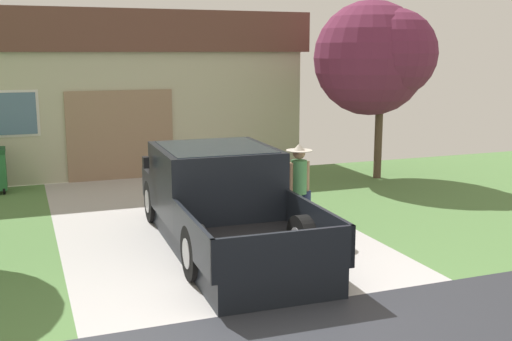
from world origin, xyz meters
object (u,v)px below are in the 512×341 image
at_px(front_yard_tree, 377,57).
at_px(person_with_hat, 299,187).
at_px(handbag, 296,234).
at_px(pickup_truck, 219,199).
at_px(house_with_garage, 88,88).

bearing_deg(front_yard_tree, person_with_hat, -134.84).
distance_m(person_with_hat, handbag, 0.84).
height_order(person_with_hat, front_yard_tree, front_yard_tree).
distance_m(person_with_hat, front_yard_tree, 6.04).
height_order(pickup_truck, front_yard_tree, front_yard_tree).
xyz_separation_m(person_with_hat, handbag, (-0.18, -0.30, -0.77)).
relative_size(person_with_hat, front_yard_tree, 0.37).
bearing_deg(house_with_garage, person_with_hat, -74.20).
distance_m(pickup_truck, handbag, 1.46).
height_order(pickup_truck, handbag, pickup_truck).
bearing_deg(handbag, pickup_truck, 156.21).
relative_size(handbag, house_with_garage, 0.04).
bearing_deg(handbag, house_with_garage, 104.31).
xyz_separation_m(person_with_hat, house_with_garage, (-2.59, 9.14, 1.28)).
distance_m(person_with_hat, house_with_garage, 9.59).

